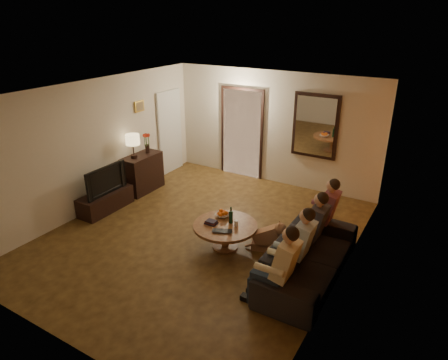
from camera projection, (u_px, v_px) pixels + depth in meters
The scene contains 33 objects.
floor at pixel (202, 235), 7.29m from camera, with size 5.00×6.00×0.01m, color #3C2610.
ceiling at pixel (198, 92), 6.28m from camera, with size 5.00×6.00×0.01m, color white.
back_wall at pixel (273, 128), 9.16m from camera, with size 5.00×0.02×2.60m, color beige.
front_wall at pixel (48, 253), 4.41m from camera, with size 5.00×0.02×2.60m, color beige.
left_wall at pixel (96, 146), 7.97m from camera, with size 0.02×6.00×2.60m, color beige.
right_wall at pixel (347, 202), 5.61m from camera, with size 0.02×6.00×2.60m, color beige.
orange_accent at pixel (347, 202), 5.61m from camera, with size 0.01×6.00×2.60m, color orange.
kitchen_doorway at pixel (242, 134), 9.62m from camera, with size 1.00×0.06×2.10m, color #FFE0A5.
door_trim at pixel (242, 134), 9.61m from camera, with size 1.12×0.04×2.22m, color black.
fridge_glimpse at pixel (251, 141), 9.56m from camera, with size 0.45×0.03×1.70m, color silver.
mirror_frame at pixel (315, 126), 8.58m from camera, with size 1.00×0.05×1.40m, color black.
mirror_glass at pixel (315, 126), 8.55m from camera, with size 0.86×0.02×1.26m, color white.
white_door at pixel (170, 132), 9.88m from camera, with size 0.06×0.85×2.04m, color white.
framed_art at pixel (139, 106), 8.77m from camera, with size 0.03×0.28×0.24m, color #B28C33.
art_canvas at pixel (140, 106), 8.76m from camera, with size 0.01×0.22×0.18m, color brown.
dresser at pixel (143, 173), 8.98m from camera, with size 0.45×0.95×0.84m, color black.
table_lamp at pixel (133, 146), 8.53m from camera, with size 0.30×0.30×0.54m, color beige, non-canonical shape.
flower_vase at pixel (147, 143), 8.90m from camera, with size 0.14×0.14×0.44m, color #AA2412, non-canonical shape.
tv_stand at pixel (106, 201), 8.15m from camera, with size 0.45×1.17×0.39m, color black.
tv at pixel (103, 179), 7.97m from camera, with size 0.13×1.01×0.58m, color black.
sofa at pixel (309, 257), 6.04m from camera, with size 0.90×2.30×0.67m, color black.
person_a at pixel (280, 271), 5.27m from camera, with size 0.60×0.40×1.20m, color tan, non-canonical shape.
person_b at pixel (297, 250), 5.74m from camera, with size 0.60×0.40×1.20m, color tan, non-canonical shape.
person_c at pixel (311, 232), 6.22m from camera, with size 0.60×0.40×1.20m, color tan, non-canonical shape.
person_d at pixel (323, 216), 6.69m from camera, with size 0.60×0.40×1.20m, color tan, non-canonical shape.
dog at pixel (267, 236), 6.73m from camera, with size 0.56×0.24×0.56m, color #B07651, non-canonical shape.
coffee_table at pixel (225, 236), 6.83m from camera, with size 1.09×1.09×0.45m, color brown.
bowl at pixel (223, 215), 6.99m from camera, with size 0.26×0.26×0.06m, color white.
oranges at pixel (223, 212), 6.96m from camera, with size 0.20×0.20×0.08m, color #E55C13, non-canonical shape.
wine_bottle at pixel (231, 215), 6.73m from camera, with size 0.07×0.07×0.31m, color black, non-canonical shape.
wine_glass at pixel (236, 223), 6.67m from camera, with size 0.06×0.06×0.10m, color silver.
book_stack at pixel (211, 222), 6.75m from camera, with size 0.20×0.15×0.07m, color black, non-canonical shape.
laptop at pixel (222, 233), 6.47m from camera, with size 0.33×0.21×0.03m, color black.
Camera 1 is at (3.60, -5.22, 3.76)m, focal length 32.00 mm.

